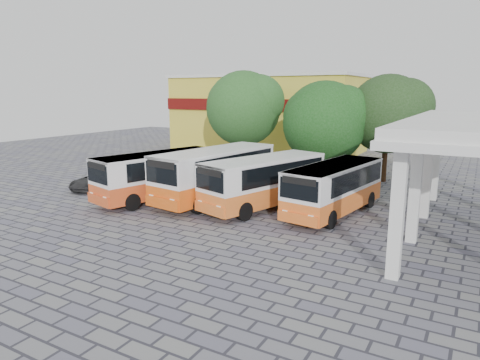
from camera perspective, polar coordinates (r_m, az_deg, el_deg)
The scene contains 10 objects.
ground at distance 21.33m, azimuth -0.37°, elevation -6.11°, with size 90.00×90.00×0.00m, color slate.
shophouse_block at distance 48.49m, azimuth 3.74°, elevation 8.88°, with size 20.40×10.40×8.30m.
bus_far_left at distance 26.55m, azimuth -10.82°, elevation 0.94°, with size 4.40×8.42×2.87m.
bus_centre_left at distance 25.82m, azimuth -3.30°, elevation 1.16°, with size 3.83×8.98×3.13m.
bus_centre_right at distance 24.21m, azimuth 3.24°, elevation 0.11°, with size 4.68×8.49×2.88m.
bus_far_right at distance 23.46m, azimuth 12.50°, elevation -0.74°, with size 3.42×7.88×2.74m.
tree_left at distance 37.79m, azimuth 0.60°, elevation 9.85°, with size 6.82×6.49×8.34m.
tree_middle at distance 31.92m, azimuth 11.35°, elevation 7.85°, with size 6.36×6.06×7.33m.
tree_right at distance 32.82m, azimuth 19.24°, elevation 8.64°, with size 5.94×5.66×7.78m.
parked_car at distance 30.87m, azimuth -18.79°, elevation -0.06°, with size 1.88×4.08×1.13m, color #242425.
Camera 1 is at (10.15, -17.59, 6.52)m, focal length 32.00 mm.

